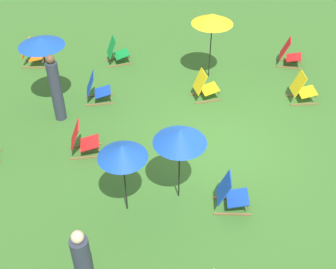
% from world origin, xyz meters
% --- Properties ---
extents(ground_plane, '(40.00, 40.00, 0.00)m').
position_xyz_m(ground_plane, '(0.00, 0.00, 0.00)').
color(ground_plane, '#386B28').
extents(deckchair_1, '(0.52, 0.79, 0.83)m').
position_xyz_m(deckchair_1, '(-1.77, -0.01, 0.37)').
color(deckchair_1, olive).
rests_on(deckchair_1, ground).
extents(deckchair_2, '(0.52, 0.78, 0.83)m').
position_xyz_m(deckchair_2, '(2.00, -2.47, 0.37)').
color(deckchair_2, olive).
rests_on(deckchair_2, ground).
extents(deckchair_3, '(0.64, 0.85, 0.83)m').
position_xyz_m(deckchair_3, '(2.20, 0.15, 0.37)').
color(deckchair_3, olive).
rests_on(deckchair_3, ground).
extents(deckchair_4, '(0.56, 0.81, 0.83)m').
position_xyz_m(deckchair_4, '(0.00, 3.18, 0.37)').
color(deckchair_4, olive).
rests_on(deckchair_4, ground).
extents(deckchair_5, '(0.65, 0.86, 0.83)m').
position_xyz_m(deckchair_5, '(4.20, 2.67, 0.37)').
color(deckchair_5, olive).
rests_on(deckchair_5, ground).
extents(deckchair_6, '(0.52, 0.79, 0.83)m').
position_xyz_m(deckchair_6, '(4.15, 5.24, 0.37)').
color(deckchair_6, olive).
rests_on(deckchair_6, ground).
extents(deckchair_9, '(0.56, 0.81, 0.83)m').
position_xyz_m(deckchair_9, '(2.14, 3.07, 0.37)').
color(deckchair_9, olive).
rests_on(deckchair_9, ground).
extents(deckchair_10, '(0.64, 0.85, 0.83)m').
position_xyz_m(deckchair_10, '(3.94, -2.58, 0.37)').
color(deckchair_10, olive).
rests_on(deckchair_10, ground).
extents(umbrella_0, '(1.14, 1.14, 2.00)m').
position_xyz_m(umbrella_0, '(1.96, 4.25, 1.88)').
color(umbrella_0, black).
rests_on(umbrella_0, ground).
extents(umbrella_1, '(1.15, 1.15, 1.95)m').
position_xyz_m(umbrella_1, '(3.32, -0.09, 1.80)').
color(umbrella_1, black).
rests_on(umbrella_1, ground).
extents(umbrella_2, '(1.05, 1.05, 1.79)m').
position_xyz_m(umbrella_2, '(-1.44, 1.01, 1.63)').
color(umbrella_2, black).
rests_on(umbrella_2, ground).
extents(umbrella_3, '(0.95, 0.95, 1.71)m').
position_xyz_m(umbrella_3, '(-1.77, 2.08, 1.56)').
color(umbrella_3, black).
rests_on(umbrella_3, ground).
extents(person_0, '(0.40, 0.40, 1.69)m').
position_xyz_m(person_0, '(-3.70, 2.64, 0.80)').
color(person_0, '#333847').
rests_on(person_0, ground).
extents(person_1, '(0.35, 0.35, 1.83)m').
position_xyz_m(person_1, '(1.37, 3.95, 0.88)').
color(person_1, '#333847').
rests_on(person_1, ground).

